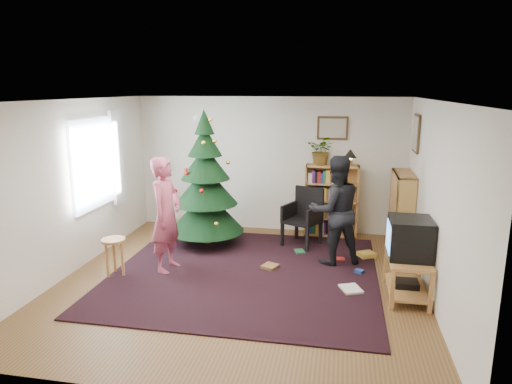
% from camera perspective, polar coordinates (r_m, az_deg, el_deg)
% --- Properties ---
extents(floor, '(5.00, 5.00, 0.00)m').
position_cam_1_polar(floor, '(6.54, -1.93, -11.07)').
color(floor, brown).
rests_on(floor, ground).
extents(ceiling, '(5.00, 5.00, 0.00)m').
position_cam_1_polar(ceiling, '(5.97, -2.12, 11.40)').
color(ceiling, white).
rests_on(ceiling, wall_back).
extents(wall_back, '(5.00, 0.02, 2.50)m').
position_cam_1_polar(wall_back, '(8.55, 1.65, 3.45)').
color(wall_back, silver).
rests_on(wall_back, floor).
extents(wall_front, '(5.00, 0.02, 2.50)m').
position_cam_1_polar(wall_front, '(3.84, -10.28, -8.80)').
color(wall_front, silver).
rests_on(wall_front, floor).
extents(wall_left, '(0.02, 5.00, 2.50)m').
position_cam_1_polar(wall_left, '(7.11, -22.11, 0.53)').
color(wall_left, silver).
rests_on(wall_left, floor).
extents(wall_right, '(0.02, 5.00, 2.50)m').
position_cam_1_polar(wall_right, '(6.11, 21.52, -1.32)').
color(wall_right, silver).
rests_on(wall_right, floor).
extents(rug, '(3.80, 3.60, 0.02)m').
position_cam_1_polar(rug, '(6.80, -1.38, -9.98)').
color(rug, black).
rests_on(rug, floor).
extents(window_pane, '(0.04, 1.20, 1.40)m').
position_cam_1_polar(window_pane, '(7.55, -19.65, 3.35)').
color(window_pane, silver).
rests_on(window_pane, wall_left).
extents(curtain, '(0.06, 0.35, 1.60)m').
position_cam_1_polar(curtain, '(8.13, -16.95, 4.18)').
color(curtain, silver).
rests_on(curtain, wall_left).
extents(picture_back, '(0.55, 0.03, 0.42)m').
position_cam_1_polar(picture_back, '(8.33, 9.56, 7.88)').
color(picture_back, '#4C3319').
rests_on(picture_back, wall_back).
extents(picture_right, '(0.03, 0.50, 0.60)m').
position_cam_1_polar(picture_right, '(7.70, 19.41, 6.93)').
color(picture_right, '#4C3319').
rests_on(picture_right, wall_right).
extents(christmas_tree, '(1.28, 1.28, 2.32)m').
position_cam_1_polar(christmas_tree, '(7.77, -6.29, 0.28)').
color(christmas_tree, '#3F2816').
rests_on(christmas_tree, rug).
extents(bookshelf_back, '(0.95, 0.30, 1.30)m').
position_cam_1_polar(bookshelf_back, '(8.41, 9.40, -0.96)').
color(bookshelf_back, '#BB8F42').
rests_on(bookshelf_back, floor).
extents(bookshelf_right, '(0.30, 0.95, 1.30)m').
position_cam_1_polar(bookshelf_right, '(7.94, 17.71, -2.24)').
color(bookshelf_right, '#BB8F42').
rests_on(bookshelf_right, floor).
extents(tv_stand, '(0.51, 0.92, 0.55)m').
position_cam_1_polar(tv_stand, '(6.28, 18.38, -9.56)').
color(tv_stand, '#BB8F42').
rests_on(tv_stand, floor).
extents(crt_tv, '(0.53, 0.57, 0.50)m').
position_cam_1_polar(crt_tv, '(6.12, 18.67, -5.45)').
color(crt_tv, black).
rests_on(crt_tv, tv_stand).
extents(armchair, '(0.72, 0.74, 0.99)m').
position_cam_1_polar(armchair, '(7.89, 5.84, -2.77)').
color(armchair, black).
rests_on(armchair, rug).
extents(stool, '(0.34, 0.34, 0.56)m').
position_cam_1_polar(stool, '(6.86, -17.34, -6.63)').
color(stool, '#BB8F42').
rests_on(stool, floor).
extents(person_standing, '(0.48, 0.67, 1.70)m').
position_cam_1_polar(person_standing, '(6.77, -11.15, -2.81)').
color(person_standing, '#AE455B').
rests_on(person_standing, rug).
extents(person_by_chair, '(0.99, 0.89, 1.68)m').
position_cam_1_polar(person_by_chair, '(7.01, 9.88, -2.29)').
color(person_by_chair, black).
rests_on(person_by_chair, rug).
extents(potted_plant, '(0.59, 0.55, 0.53)m').
position_cam_1_polar(potted_plant, '(8.25, 8.23, 5.18)').
color(potted_plant, gray).
rests_on(potted_plant, bookshelf_back).
extents(table_lamp, '(0.22, 0.22, 0.30)m').
position_cam_1_polar(table_lamp, '(8.25, 11.70, 4.61)').
color(table_lamp, '#A57F33').
rests_on(table_lamp, bookshelf_back).
extents(floor_clutter, '(1.64, 1.51, 0.08)m').
position_cam_1_polar(floor_clutter, '(7.09, 9.28, -8.91)').
color(floor_clutter, '#A51E19').
rests_on(floor_clutter, rug).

